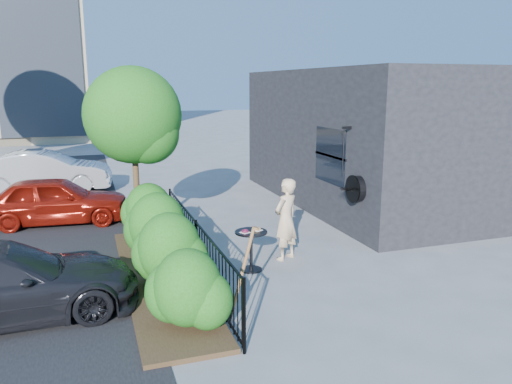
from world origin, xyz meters
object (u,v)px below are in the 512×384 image
object	(u,v)px
patio_tree	(136,121)
car_red	(55,200)
car_silver	(45,172)
woman	(286,219)
shovel	(240,280)
cafe_table	(251,243)

from	to	relation	value
patio_tree	car_red	xyz separation A→B (m)	(-1.98, 2.01, -2.14)
car_red	car_silver	xyz separation A→B (m)	(-0.51, 4.31, 0.08)
woman	shovel	size ratio (longest dim) A/B	1.13
patio_tree	car_red	bearing A→B (deg)	134.61
car_silver	woman	bearing A→B (deg)	-143.63
woman	car_red	xyz separation A→B (m)	(-4.66, 4.45, -0.23)
shovel	car_red	bearing A→B (deg)	113.46
patio_tree	car_red	size ratio (longest dim) A/B	1.07
woman	car_silver	distance (m)	10.17
shovel	car_red	size ratio (longest dim) A/B	0.41
woman	shovel	bearing A→B (deg)	23.75
cafe_table	car_red	size ratio (longest dim) A/B	0.23
woman	shovel	distance (m)	2.92
car_red	woman	bearing A→B (deg)	-128.62
cafe_table	shovel	xyz separation A→B (m)	(-0.82, -1.96, 0.12)
woman	car_silver	xyz separation A→B (m)	(-5.17, 8.76, -0.15)
cafe_table	woman	world-z (taller)	woman
patio_tree	car_red	distance (m)	3.54
cafe_table	car_silver	bearing A→B (deg)	115.08
patio_tree	shovel	distance (m)	5.33
cafe_table	car_silver	xyz separation A→B (m)	(-4.28, 9.15, 0.15)
car_red	car_silver	size ratio (longest dim) A/B	0.86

